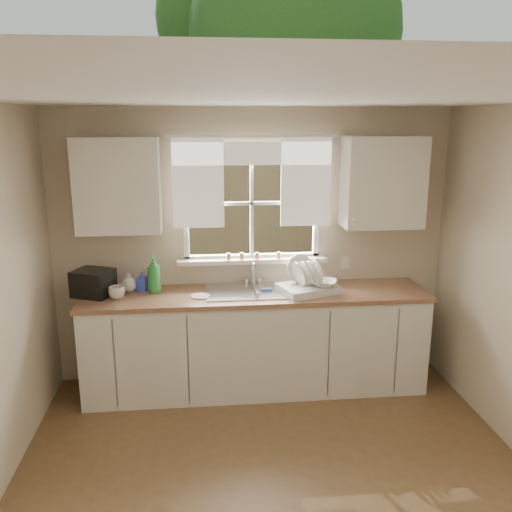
{
  "coord_description": "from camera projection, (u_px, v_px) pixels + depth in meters",
  "views": [
    {
      "loc": [
        -0.47,
        -2.83,
        2.38
      ],
      "look_at": [
        0.0,
        1.65,
        1.25
      ],
      "focal_mm": 38.0,
      "sensor_mm": 36.0,
      "label": 1
    }
  ],
  "objects": [
    {
      "name": "ceiling",
      "position": [
        290.0,
        97.0,
        2.75
      ],
      "size": [
        3.6,
        4.0,
        0.02
      ],
      "primitive_type": "cube",
      "color": "silver",
      "rests_on": "room_walls"
    },
    {
      "name": "cup",
      "position": [
        117.0,
        293.0,
        4.58
      ],
      "size": [
        0.17,
        0.17,
        0.11
      ],
      "primitive_type": "imported",
      "rotation": [
        0.0,
        0.0,
        0.3
      ],
      "color": "silver",
      "rests_on": "countertop"
    },
    {
      "name": "backyard",
      "position": [
        250.0,
        64.0,
        10.69
      ],
      "size": [
        20.0,
        10.0,
        6.13
      ],
      "color": "#335421",
      "rests_on": "ground"
    },
    {
      "name": "curtains",
      "position": [
        252.0,
        173.0,
        4.77
      ],
      "size": [
        1.5,
        0.03,
        0.81
      ],
      "color": "white",
      "rests_on": "room_walls"
    },
    {
      "name": "bowl",
      "position": [
        324.0,
        283.0,
        4.73
      ],
      "size": [
        0.29,
        0.29,
        0.05
      ],
      "primitive_type": "imported",
      "rotation": [
        0.0,
        0.0,
        -0.41
      ],
      "color": "white",
      "rests_on": "dish_rack"
    },
    {
      "name": "upper_cabinet_left",
      "position": [
        118.0,
        185.0,
        4.56
      ],
      "size": [
        0.7,
        0.33,
        0.8
      ],
      "primitive_type": "cube",
      "color": "silver",
      "rests_on": "room_walls"
    },
    {
      "name": "wall_outlet",
      "position": [
        345.0,
        262.0,
        5.1
      ],
      "size": [
        0.08,
        0.01,
        0.12
      ],
      "primitive_type": "cube",
      "color": "beige",
      "rests_on": "room_walls"
    },
    {
      "name": "room_walls",
      "position": [
        288.0,
        333.0,
        3.0
      ],
      "size": [
        3.62,
        4.02,
        2.5
      ],
      "color": "beige",
      "rests_on": "ground"
    },
    {
      "name": "sink",
      "position": [
        255.0,
        299.0,
        4.81
      ],
      "size": [
        0.88,
        0.52,
        0.4
      ],
      "color": "#B7B7BC",
      "rests_on": "countertop"
    },
    {
      "name": "soap_bottle_c",
      "position": [
        129.0,
        282.0,
        4.78
      ],
      "size": [
        0.17,
        0.17,
        0.17
      ],
      "primitive_type": "imported",
      "rotation": [
        0.0,
        0.0,
        0.33
      ],
      "color": "#F0E3C6",
      "rests_on": "countertop"
    },
    {
      "name": "black_appliance",
      "position": [
        93.0,
        283.0,
        4.66
      ],
      "size": [
        0.39,
        0.37,
        0.23
      ],
      "primitive_type": "cube",
      "rotation": [
        0.0,
        0.0,
        -0.4
      ],
      "color": "black",
      "rests_on": "countertop"
    },
    {
      "name": "sill_jars",
      "position": [
        252.0,
        256.0,
        4.94
      ],
      "size": [
        0.5,
        0.04,
        0.06
      ],
      "color": "brown",
      "rests_on": "window"
    },
    {
      "name": "soap_bottle_b",
      "position": [
        142.0,
        281.0,
        4.79
      ],
      "size": [
        0.1,
        0.11,
        0.19
      ],
      "primitive_type": "imported",
      "rotation": [
        0.0,
        0.0,
        -0.29
      ],
      "color": "blue",
      "rests_on": "countertop"
    },
    {
      "name": "soap_bottle_a",
      "position": [
        154.0,
        274.0,
        4.74
      ],
      "size": [
        0.16,
        0.16,
        0.33
      ],
      "primitive_type": "imported",
      "rotation": [
        0.0,
        0.0,
        -0.33
      ],
      "color": "green",
      "rests_on": "countertop"
    },
    {
      "name": "dish_rack",
      "position": [
        307.0,
        284.0,
        4.77
      ],
      "size": [
        0.57,
        0.5,
        0.31
      ],
      "color": "silver",
      "rests_on": "countertop"
    },
    {
      "name": "base_cabinets",
      "position": [
        256.0,
        343.0,
        4.88
      ],
      "size": [
        3.0,
        0.62,
        0.87
      ],
      "primitive_type": "cube",
      "color": "silver",
      "rests_on": "ground"
    },
    {
      "name": "saucer",
      "position": [
        200.0,
        296.0,
        4.64
      ],
      "size": [
        0.16,
        0.16,
        0.01
      ],
      "primitive_type": "cylinder",
      "color": "silver",
      "rests_on": "countertop"
    },
    {
      "name": "window",
      "position": [
        252.0,
        222.0,
        4.93
      ],
      "size": [
        1.38,
        0.16,
        1.06
      ],
      "color": "white",
      "rests_on": "room_walls"
    },
    {
      "name": "countertop",
      "position": [
        256.0,
        295.0,
        4.77
      ],
      "size": [
        3.04,
        0.65,
        0.04
      ],
      "primitive_type": "cube",
      "color": "#896044",
      "rests_on": "base_cabinets"
    },
    {
      "name": "upper_cabinet_right",
      "position": [
        383.0,
        182.0,
        4.79
      ],
      "size": [
        0.7,
        0.33,
        0.8
      ],
      "primitive_type": "cube",
      "color": "silver",
      "rests_on": "room_walls"
    }
  ]
}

